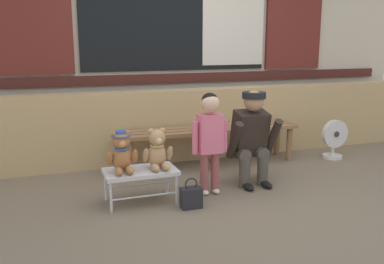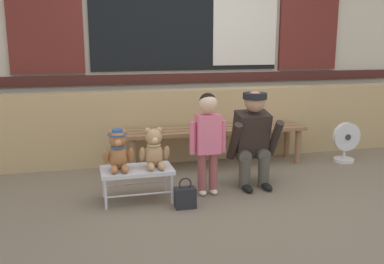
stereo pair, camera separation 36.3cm
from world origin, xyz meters
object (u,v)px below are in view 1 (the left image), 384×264
(floor_fan, at_px, (334,139))
(small_display_bench, at_px, (140,173))
(handbag_on_ground, at_px, (191,197))
(adult_crouching, at_px, (252,137))
(wooden_bench_long, at_px, (210,134))
(teddy_bear_plain, at_px, (157,150))
(teddy_bear_with_hat, at_px, (122,152))
(child_standing, at_px, (210,132))

(floor_fan, bearing_deg, small_display_bench, -166.22)
(floor_fan, bearing_deg, handbag_on_ground, -157.30)
(adult_crouching, relative_size, handbag_on_ground, 3.49)
(wooden_bench_long, relative_size, teddy_bear_plain, 5.78)
(teddy_bear_with_hat, distance_m, handbag_on_ground, 0.72)
(small_display_bench, relative_size, adult_crouching, 0.67)
(small_display_bench, xyz_separation_m, floor_fan, (2.56, 0.63, -0.03))
(floor_fan, bearing_deg, adult_crouching, -160.29)
(adult_crouching, bearing_deg, handbag_on_ground, -152.28)
(small_display_bench, xyz_separation_m, child_standing, (0.66, -0.00, 0.33))
(teddy_bear_plain, distance_m, floor_fan, 2.49)
(wooden_bench_long, relative_size, small_display_bench, 3.28)
(handbag_on_ground, bearing_deg, adult_crouching, 27.72)
(teddy_bear_with_hat, xyz_separation_m, floor_fan, (2.72, 0.62, -0.23))
(teddy_bear_with_hat, distance_m, floor_fan, 2.80)
(wooden_bench_long, bearing_deg, teddy_bear_with_hat, -143.57)
(teddy_bear_plain, height_order, floor_fan, teddy_bear_plain)
(teddy_bear_with_hat, height_order, adult_crouching, adult_crouching)
(small_display_bench, distance_m, adult_crouching, 1.19)
(teddy_bear_plain, xyz_separation_m, handbag_on_ground, (0.22, -0.29, -0.37))
(adult_crouching, bearing_deg, floor_fan, 19.71)
(teddy_bear_plain, bearing_deg, floor_fan, 14.63)
(adult_crouching, relative_size, floor_fan, 1.98)
(handbag_on_ground, xyz_separation_m, floor_fan, (2.18, 0.91, 0.14))
(teddy_bear_plain, bearing_deg, child_standing, -0.61)
(teddy_bear_plain, relative_size, handbag_on_ground, 1.34)
(teddy_bear_plain, xyz_separation_m, adult_crouching, (1.00, 0.13, 0.02))
(teddy_bear_with_hat, xyz_separation_m, adult_crouching, (1.32, 0.13, 0.01))
(small_display_bench, xyz_separation_m, teddy_bear_with_hat, (-0.16, 0.00, 0.21))
(wooden_bench_long, height_order, floor_fan, floor_fan)
(teddy_bear_with_hat, relative_size, teddy_bear_plain, 1.00)
(wooden_bench_long, xyz_separation_m, teddy_bear_plain, (-0.86, -0.87, 0.09))
(teddy_bear_with_hat, bearing_deg, wooden_bench_long, 36.43)
(wooden_bench_long, bearing_deg, small_display_bench, -139.44)
(small_display_bench, height_order, teddy_bear_with_hat, teddy_bear_with_hat)
(child_standing, bearing_deg, wooden_bench_long, 67.79)
(teddy_bear_with_hat, bearing_deg, adult_crouching, 5.41)
(floor_fan, bearing_deg, wooden_bench_long, 170.93)
(adult_crouching, bearing_deg, child_standing, -165.31)
(wooden_bench_long, height_order, teddy_bear_with_hat, teddy_bear_with_hat)
(teddy_bear_with_hat, relative_size, child_standing, 0.38)
(small_display_bench, bearing_deg, floor_fan, 13.78)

